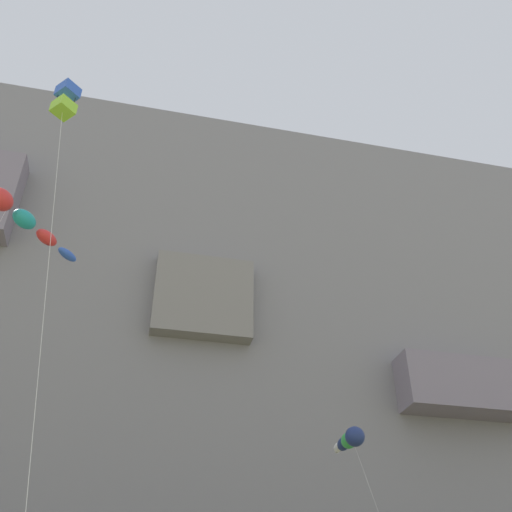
% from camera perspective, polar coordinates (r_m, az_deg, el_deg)
% --- Properties ---
extents(cliff_face, '(180.00, 28.93, 57.41)m').
position_cam_1_polar(cliff_face, '(68.54, -6.92, -11.39)').
color(cliff_face, gray).
rests_on(cliff_face, ground).
extents(kite_box_near_cliff, '(2.82, 2.94, 18.38)m').
position_cam_1_polar(kite_box_near_cliff, '(21.93, -18.03, 14.09)').
color(kite_box_near_cliff, blue).
rests_on(kite_box_near_cliff, ground).
extents(kite_windsock_upper_left, '(2.55, 5.98, 11.62)m').
position_cam_1_polar(kite_windsock_upper_left, '(31.33, 9.07, -17.28)').
color(kite_windsock_upper_left, navy).
rests_on(kite_windsock_upper_left, ground).
extents(kite_windsock_mid_right, '(4.71, 6.12, 18.89)m').
position_cam_1_polar(kite_windsock_mid_right, '(28.70, -21.79, 3.47)').
color(kite_windsock_mid_right, red).
rests_on(kite_windsock_mid_right, ground).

